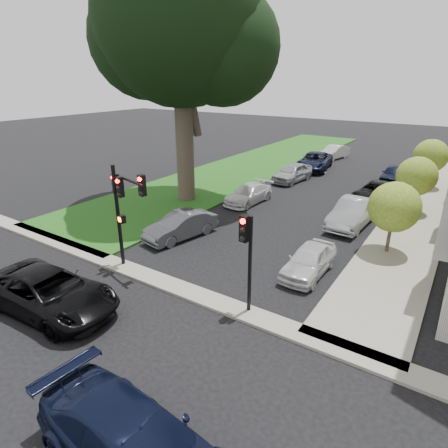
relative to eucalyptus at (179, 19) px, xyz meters
The scene contains 21 objects.
ground 18.12m from the eucalyptus, 56.62° to the right, with size 140.00×140.00×0.00m, color black.
grass_strip 16.85m from the eucalyptus, 96.01° to the left, with size 8.00×44.00×0.12m, color #2A5A1B.
sidewalk_right 22.16m from the eucalyptus, 40.41° to the left, with size 3.50×44.00×0.12m, color gray.
sidewalk_cross 16.85m from the eucalyptus, 51.52° to the right, with size 60.00×1.00×0.12m, color gray.
eucalyptus is the anchor object (origin of this frame).
small_tree_a 16.65m from the eucalyptus, ahead, with size 2.44×2.44×3.66m.
small_tree_b 17.57m from the eucalyptus, 22.61° to the left, with size 2.45×2.45×3.67m.
small_tree_c 20.92m from the eucalyptus, 42.66° to the left, with size 2.55×2.55×3.83m.
traffic_signal_main 13.23m from the eucalyptus, 65.66° to the right, with size 2.34×0.71×4.79m.
traffic_signal_secondary 16.70m from the eucalyptus, 42.06° to the right, with size 0.50×0.40×3.85m.
car_cross_near 17.77m from the eucalyptus, 72.05° to the right, with size 2.60×5.64×1.57m, color black.
car_cross_far 22.59m from the eucalyptus, 54.25° to the right, with size 2.21×5.43×1.58m, color black.
car_parked_0 16.64m from the eucalyptus, 25.48° to the right, with size 1.56×3.87×1.32m, color silver.
car_parked_1 15.68m from the eucalyptus, ahead, with size 1.69×4.85×1.60m, color #999BA0.
car_parked_2 17.22m from the eucalyptus, 31.10° to the left, with size 2.32×5.03×1.40m, color black.
car_parked_3 20.63m from the eucalyptus, 49.64° to the left, with size 1.63×4.05×1.38m, color black.
car_parked_5 12.77m from the eucalyptus, 53.34° to the right, with size 1.49×4.27×1.41m, color #3F4247.
car_parked_6 11.76m from the eucalyptus, 24.82° to the left, with size 1.78×4.38×1.27m, color silver.
car_parked_7 14.55m from the eucalyptus, 64.15° to the left, with size 1.81×4.49×1.53m, color #999BA0.
car_parked_8 18.16m from the eucalyptus, 73.08° to the left, with size 2.63×5.71×1.59m, color black.
car_parked_9 23.00m from the eucalyptus, 78.11° to the left, with size 1.48×4.25×1.40m, color silver.
Camera 1 is at (8.73, -8.21, 8.27)m, focal length 30.00 mm.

